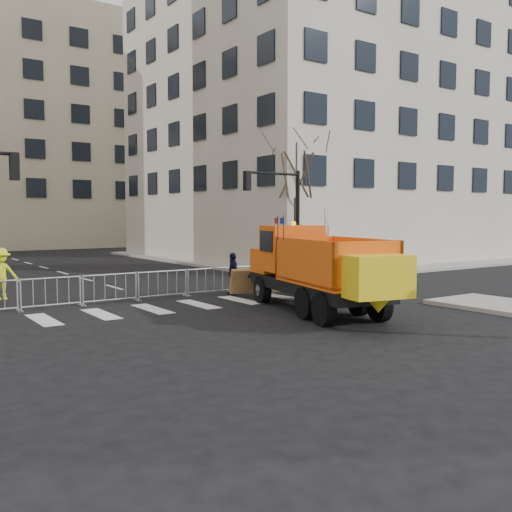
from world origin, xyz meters
TOP-DOWN VIEW (x-y plane):
  - ground at (0.00, 0.00)m, footprint 120.00×120.00m
  - sidewalk_back at (0.00, 8.50)m, footprint 64.00×5.00m
  - building_right at (20.00, 22.00)m, footprint 22.00×22.00m
  - traffic_light_right at (8.50, 9.50)m, footprint 0.18×0.18m
  - crowd_barriers at (-0.75, 7.60)m, footprint 12.60×0.60m
  - street_tree at (9.20, 10.50)m, footprint 3.00×3.00m
  - plow_truck at (3.11, 1.72)m, footprint 4.30×9.14m
  - cop_a at (5.55, 6.65)m, footprint 0.72×0.64m
  - cop_b at (5.25, 5.17)m, footprint 0.91×0.77m
  - cop_c at (3.13, 7.00)m, footprint 0.74×1.08m
  - worker at (-5.09, 9.73)m, footprint 1.25×0.76m
  - newspaper_box at (6.78, 6.50)m, footprint 0.48×0.44m

SIDE VIEW (x-z plane):
  - ground at x=0.00m, z-range 0.00..0.00m
  - sidewalk_back at x=0.00m, z-range 0.00..0.15m
  - crowd_barriers at x=-0.75m, z-range 0.00..1.10m
  - newspaper_box at x=6.78m, z-range 0.15..1.25m
  - cop_b at x=5.25m, z-range 0.00..1.65m
  - cop_a at x=5.55m, z-range 0.00..1.65m
  - cop_c at x=3.13m, z-range 0.00..1.70m
  - worker at x=-5.09m, z-range 0.15..2.03m
  - plow_truck at x=3.11m, z-range -0.19..3.24m
  - traffic_light_right at x=8.50m, z-range 0.00..5.40m
  - street_tree at x=9.20m, z-range 0.00..7.50m
  - building_right at x=20.00m, z-range 0.00..32.00m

